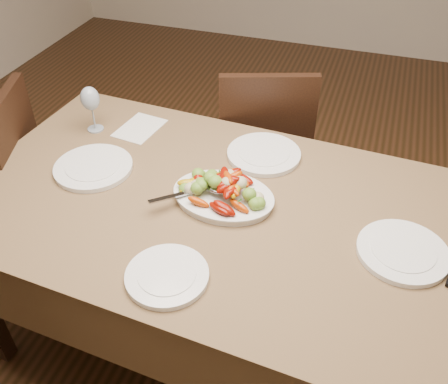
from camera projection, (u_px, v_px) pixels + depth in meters
floor at (236, 288)px, 2.38m from camera, size 6.00×6.00×0.00m
dining_table at (224, 280)px, 1.93m from camera, size 1.91×1.16×0.76m
chair_far at (261, 146)px, 2.48m from camera, size 0.53×0.53×0.95m
serving_platter at (223, 198)px, 1.71m from camera, size 0.36×0.28×0.02m
roasted_vegetables at (223, 185)px, 1.67m from camera, size 0.29×0.21×0.09m
serving_spoon at (201, 191)px, 1.68m from camera, size 0.25×0.23×0.03m
plate_left at (93, 168)px, 1.85m from camera, size 0.29×0.29×0.02m
plate_right at (403, 252)px, 1.51m from camera, size 0.28×0.28×0.02m
plate_far at (264, 154)px, 1.91m from camera, size 0.28×0.28×0.02m
plate_near at (167, 276)px, 1.44m from camera, size 0.24×0.24×0.02m
wine_glass at (92, 108)px, 2.01m from camera, size 0.08×0.08×0.20m
menu_card at (140, 128)px, 2.08m from camera, size 0.18×0.23×0.00m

